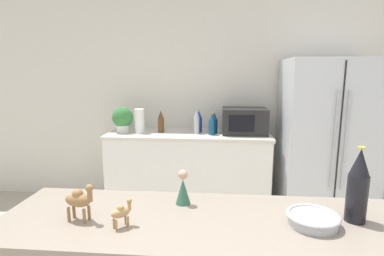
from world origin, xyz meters
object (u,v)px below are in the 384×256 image
(back_bottle_3, at_px, (197,122))
(camel_figurine, at_px, (79,199))
(back_bottle_2, at_px, (161,122))
(camel_figurine_second, at_px, (121,212))
(paper_towel_roll, at_px, (140,121))
(wine_bottle, at_px, (358,186))
(back_bottle_0, at_px, (212,124))
(fruit_bowl, at_px, (313,219))
(back_bottle_1, at_px, (199,121))
(back_bottle_4, at_px, (214,123))
(potted_plant, at_px, (123,119))
(microwave, at_px, (244,121))
(refrigerator, at_px, (325,141))
(wise_man_figurine_crimson, at_px, (183,189))

(back_bottle_3, xyz_separation_m, camel_figurine, (-0.36, -2.07, -0.02))
(back_bottle_2, height_order, camel_figurine_second, back_bottle_2)
(paper_towel_roll, bearing_deg, wine_bottle, -53.29)
(back_bottle_0, bearing_deg, paper_towel_roll, 177.30)
(back_bottle_0, xyz_separation_m, back_bottle_2, (-0.58, 0.10, 0.01))
(back_bottle_2, relative_size, fruit_bowl, 1.17)
(back_bottle_1, relative_size, back_bottle_4, 1.06)
(camel_figurine, bearing_deg, potted_plant, 102.94)
(microwave, distance_m, camel_figurine, 2.30)
(potted_plant, height_order, back_bottle_2, potted_plant)
(back_bottle_0, bearing_deg, wine_bottle, -71.12)
(potted_plant, bearing_deg, microwave, 1.90)
(camel_figurine, bearing_deg, fruit_bowl, 2.83)
(potted_plant, relative_size, paper_towel_roll, 1.06)
(camel_figurine, bearing_deg, back_bottle_0, 75.43)
(back_bottle_2, xyz_separation_m, fruit_bowl, (1.04, -2.07, -0.07))
(refrigerator, relative_size, back_bottle_3, 6.03)
(paper_towel_roll, relative_size, back_bottle_1, 1.04)
(potted_plant, distance_m, fruit_bowl, 2.51)
(paper_towel_roll, distance_m, back_bottle_1, 0.66)
(paper_towel_roll, distance_m, back_bottle_0, 0.81)
(wise_man_figurine_crimson, bearing_deg, back_bottle_1, 91.41)
(back_bottle_0, height_order, fruit_bowl, back_bottle_0)
(potted_plant, distance_m, back_bottle_2, 0.43)
(refrigerator, height_order, back_bottle_4, refrigerator)
(back_bottle_3, relative_size, wine_bottle, 0.86)
(back_bottle_0, height_order, back_bottle_4, same)
(back_bottle_1, relative_size, camel_figurine, 1.52)
(paper_towel_roll, height_order, fruit_bowl, paper_towel_roll)
(paper_towel_roll, height_order, camel_figurine_second, paper_towel_roll)
(microwave, xyz_separation_m, camel_figurine, (-0.88, -2.13, -0.02))
(refrigerator, xyz_separation_m, fruit_bowl, (-0.73, -1.99, 0.10))
(refrigerator, relative_size, wise_man_figurine_crimson, 9.95)
(back_bottle_3, bearing_deg, paper_towel_roll, -179.04)
(wine_bottle, distance_m, fruit_bowl, 0.24)
(back_bottle_3, height_order, camel_figurine_second, back_bottle_3)
(refrigerator, distance_m, wise_man_figurine_crimson, 2.24)
(back_bottle_3, height_order, camel_figurine, back_bottle_3)
(back_bottle_1, bearing_deg, potted_plant, -174.35)
(wise_man_figurine_crimson, bearing_deg, back_bottle_4, 86.32)
(back_bottle_1, xyz_separation_m, back_bottle_3, (-0.02, -0.10, 0.01))
(back_bottle_0, distance_m, camel_figurine_second, 2.09)
(refrigerator, bearing_deg, potted_plant, 178.73)
(back_bottle_0, bearing_deg, back_bottle_3, 164.04)
(paper_towel_roll, relative_size, back_bottle_3, 0.95)
(refrigerator, relative_size, camel_figurine_second, 14.59)
(back_bottle_0, xyz_separation_m, fruit_bowl, (0.47, -1.97, -0.07))
(refrigerator, distance_m, back_bottle_4, 1.19)
(back_bottle_0, bearing_deg, fruit_bowl, -76.74)
(back_bottle_1, bearing_deg, microwave, -4.46)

